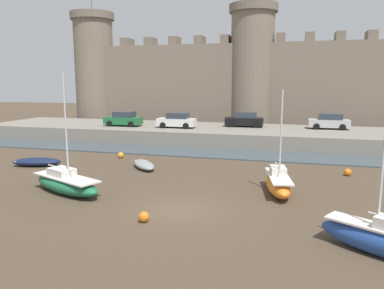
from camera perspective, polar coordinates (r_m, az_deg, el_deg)
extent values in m
plane|color=#4C3D2D|center=(19.27, -2.07, -9.93)|extent=(160.00, 160.00, 0.00)
cube|color=#3D4C56|center=(33.38, 5.55, -1.44)|extent=(80.00, 4.50, 0.10)
cube|color=gray|center=(40.33, 7.29, 1.44)|extent=(57.51, 10.00, 1.46)
cube|color=#7A6B5B|center=(50.06, 9.04, 8.57)|extent=(45.51, 2.80, 11.18)
cylinder|color=#7A6B5B|center=(57.18, -14.61, 10.41)|extent=(5.48, 5.48, 14.98)
cylinder|color=#706254|center=(57.88, -14.97, 18.34)|extent=(6.14, 6.14, 1.00)
cylinder|color=#4C4742|center=(58.22, -15.06, 20.28)|extent=(0.10, 0.10, 3.00)
cylinder|color=#7A6B5B|center=(50.06, 9.10, 10.75)|extent=(5.48, 5.48, 14.98)
cylinder|color=#706254|center=(50.86, 9.36, 19.78)|extent=(6.14, 6.14, 1.00)
cube|color=#746557|center=(55.00, -9.82, 15.05)|extent=(1.10, 2.52, 1.10)
cube|color=#746557|center=(53.65, -6.32, 15.27)|extent=(1.10, 2.52, 1.10)
cube|color=#746557|center=(52.49, -2.63, 15.44)|extent=(1.10, 2.52, 1.10)
cube|color=#746557|center=(51.54, 1.20, 15.56)|extent=(1.10, 2.52, 1.10)
cube|color=#746557|center=(50.82, 5.17, 15.60)|extent=(1.10, 2.52, 1.10)
cube|color=#746557|center=(50.07, 13.36, 15.48)|extent=(1.10, 2.52, 1.10)
cube|color=#746557|center=(50.06, 17.50, 15.30)|extent=(1.10, 2.52, 1.10)
cube|color=#746557|center=(50.29, 21.61, 15.05)|extent=(1.10, 2.52, 1.10)
cube|color=#746557|center=(50.76, 25.65, 14.72)|extent=(1.10, 2.52, 1.10)
ellipsoid|color=orange|center=(22.39, 13.02, -5.94)|extent=(2.09, 4.70, 1.06)
cube|color=silver|center=(22.26, 13.07, -4.72)|extent=(1.80, 4.13, 0.08)
cube|color=silver|center=(22.53, 12.97, -3.86)|extent=(1.07, 1.40, 0.44)
cylinder|color=silver|center=(21.56, 13.40, 1.59)|extent=(0.10, 0.10, 4.93)
cylinder|color=silver|center=(22.59, 12.96, -3.23)|extent=(0.43, 2.03, 0.08)
ellipsoid|color=gray|center=(28.17, -7.33, -3.07)|extent=(2.99, 3.27, 0.56)
ellipsoid|color=silver|center=(28.15, -7.33, -2.95)|extent=(2.42, 2.65, 0.31)
cube|color=beige|center=(27.92, -7.19, -2.97)|extent=(0.92, 0.81, 0.06)
cube|color=beige|center=(29.33, -8.06, -2.42)|extent=(0.69, 0.64, 0.08)
ellipsoid|color=#1E6B47|center=(23.07, -18.59, -5.84)|extent=(5.67, 3.65, 0.98)
cube|color=silver|center=(22.96, -18.65, -4.76)|extent=(4.97, 3.17, 0.08)
cube|color=silver|center=(23.24, -19.24, -3.96)|extent=(1.82, 1.57, 0.44)
cylinder|color=silver|center=(22.20, -18.68, 2.70)|extent=(0.10, 0.10, 5.96)
cylinder|color=silver|center=(23.30, -19.45, -3.35)|extent=(2.30, 1.05, 0.08)
ellipsoid|color=#141E3D|center=(31.06, -22.55, -2.46)|extent=(3.86, 2.27, 0.65)
ellipsoid|color=navy|center=(31.05, -22.56, -2.35)|extent=(3.15, 1.81, 0.36)
cube|color=beige|center=(30.94, -22.09, -2.29)|extent=(0.50, 1.13, 0.06)
cube|color=beige|center=(31.60, -24.95, -2.28)|extent=(0.47, 0.77, 0.08)
ellipsoid|color=#234793|center=(16.02, 27.10, -13.10)|extent=(4.73, 3.44, 1.11)
cube|color=silver|center=(15.83, 27.25, -11.38)|extent=(4.14, 3.00, 0.08)
cylinder|color=silver|center=(15.29, 27.05, -3.29)|extent=(0.10, 0.10, 4.42)
sphere|color=orange|center=(32.21, -10.80, -1.61)|extent=(0.50, 0.50, 0.50)
sphere|color=orange|center=(17.76, -7.35, -10.88)|extent=(0.50, 0.50, 0.50)
sphere|color=orange|center=(27.94, 22.65, -3.93)|extent=(0.50, 0.50, 0.50)
cube|color=#1E6638|center=(42.60, -10.44, 3.60)|extent=(4.13, 1.77, 0.80)
cube|color=#2D3842|center=(42.47, -10.28, 4.54)|extent=(2.28, 1.54, 0.64)
cylinder|color=black|center=(42.42, -12.47, 3.13)|extent=(0.64, 0.19, 0.64)
cylinder|color=black|center=(43.93, -11.48, 3.38)|extent=(0.64, 0.19, 0.64)
cylinder|color=black|center=(41.35, -9.31, 3.07)|extent=(0.64, 0.19, 0.64)
cylinder|color=black|center=(42.90, -8.41, 3.33)|extent=(0.64, 0.19, 0.64)
cube|color=silver|center=(40.36, -2.39, 3.43)|extent=(4.13, 1.77, 0.80)
cube|color=#2D3842|center=(40.25, -2.19, 4.41)|extent=(2.28, 1.54, 0.64)
cylinder|color=black|center=(39.97, -4.48, 2.94)|extent=(0.64, 0.19, 0.64)
cylinder|color=black|center=(41.57, -3.73, 3.21)|extent=(0.64, 0.19, 0.64)
cylinder|color=black|center=(39.24, -0.95, 2.84)|extent=(0.64, 0.19, 0.64)
cylinder|color=black|center=(40.87, -0.33, 3.12)|extent=(0.64, 0.19, 0.64)
cube|color=#B2B5B7|center=(41.78, 20.11, 3.06)|extent=(4.13, 1.77, 0.80)
cube|color=#2D3842|center=(41.73, 20.37, 4.00)|extent=(2.28, 1.54, 0.64)
cylinder|color=black|center=(40.85, 18.44, 2.62)|extent=(0.64, 0.19, 0.64)
cylinder|color=black|center=(42.54, 18.27, 2.89)|extent=(0.64, 0.19, 0.64)
cylinder|color=black|center=(41.13, 21.97, 2.45)|extent=(0.64, 0.19, 0.64)
cylinder|color=black|center=(42.80, 21.67, 2.73)|extent=(0.64, 0.19, 0.64)
cube|color=black|center=(41.58, 7.96, 3.53)|extent=(4.13, 1.77, 0.80)
cube|color=#2D3842|center=(41.50, 8.19, 4.48)|extent=(2.28, 1.54, 0.64)
cylinder|color=black|center=(40.93, 6.05, 3.07)|extent=(0.64, 0.19, 0.64)
cylinder|color=black|center=(42.60, 6.38, 3.33)|extent=(0.64, 0.19, 0.64)
cylinder|color=black|center=(40.66, 9.61, 2.95)|extent=(0.64, 0.19, 0.64)
cylinder|color=black|center=(42.34, 9.79, 3.21)|extent=(0.64, 0.19, 0.64)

